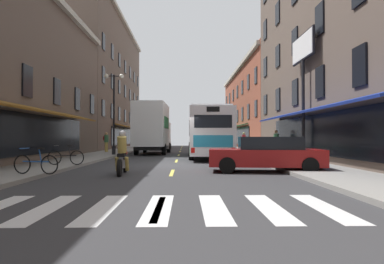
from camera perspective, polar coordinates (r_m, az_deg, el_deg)
ground_plane at (r=16.65m, az=-2.97°, el=-5.92°), size 34.80×80.00×0.10m
lane_centre_dashes at (r=16.39m, az=-3.00°, el=-5.81°), size 0.14×73.90×0.01m
crosswalk_near at (r=6.74m, az=-5.76°, el=-12.88°), size 7.10×2.80×0.01m
sidewalk_left at (r=17.83m, az=-22.37°, el=-5.13°), size 3.00×80.00×0.14m
sidewalk_right at (r=17.47m, az=16.84°, el=-5.25°), size 3.00×80.00×0.14m
billboard_sign at (r=19.69m, az=18.60°, el=11.25°), size 0.40×3.20×6.99m
transit_bus at (r=23.53m, az=2.68°, el=-0.14°), size 2.75×11.27×3.29m
box_truck at (r=27.92m, az=-6.74°, el=0.54°), size 2.70×7.47×4.13m
sedan_near at (r=13.80m, az=12.69°, el=-3.73°), size 4.67×2.22×1.42m
sedan_mid at (r=37.26m, az=-5.21°, el=-2.02°), size 1.94×4.44×1.31m
motorcycle_rider at (r=12.79m, az=-11.91°, el=-4.01°), size 0.62×2.07×1.66m
bicycle_near at (r=12.55m, az=-25.34°, el=-4.94°), size 1.68×0.54×0.91m
bicycle_mid at (r=16.23m, az=-20.94°, el=-4.04°), size 1.71×0.48×0.91m
pedestrian_near at (r=29.66m, az=-14.57°, el=-1.58°), size 0.50×0.49×1.70m
pedestrian_mid at (r=23.27m, az=14.33°, el=-1.76°), size 0.36×0.36×1.76m
pedestrian_far at (r=32.53m, az=8.92°, el=-1.54°), size 0.36×0.36×1.75m
street_lamp_twin at (r=25.02m, az=-13.32°, el=3.70°), size 1.42×0.32×5.93m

